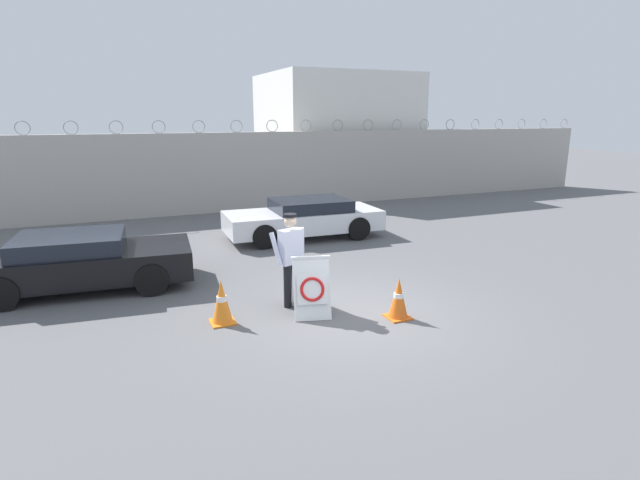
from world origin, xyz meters
The scene contains 9 objects.
ground_plane centered at (0.00, 0.00, 0.00)m, with size 90.00×90.00×0.00m, color #5B5B5E.
perimeter_wall centered at (0.00, 11.15, 1.51)m, with size 36.00×0.30×3.46m.
building_block centered at (6.52, 14.76, 2.76)m, with size 6.55×5.84×5.52m.
barricade_sign centered at (-0.70, 0.30, 0.55)m, with size 0.86×0.97×1.12m.
security_guard centered at (-0.90, 0.83, 1.03)m, with size 0.70×0.36×1.83m.
traffic_cone_near centered at (-2.32, 0.54, 0.40)m, with size 0.43×0.43×0.80m.
traffic_cone_mid centered at (0.69, -0.50, 0.38)m, with size 0.42×0.42×0.76m.
parked_car_front_coupe centered at (-4.66, 3.53, 0.63)m, with size 4.56×2.29×1.20m.
parked_car_rear_sedan centered at (1.40, 5.98, 0.61)m, with size 4.72×2.11×1.17m.
Camera 1 is at (-4.00, -7.80, 3.62)m, focal length 28.00 mm.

